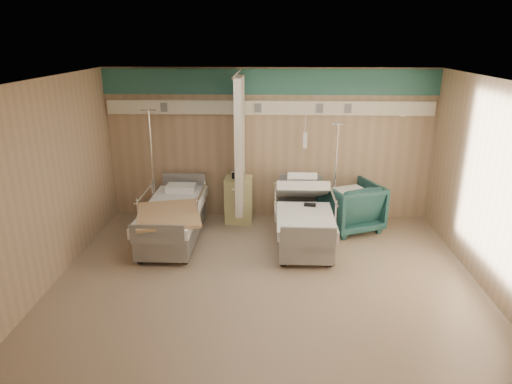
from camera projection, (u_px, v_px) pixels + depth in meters
ground at (266, 279)px, 6.56m from camera, size 6.00×5.00×0.00m
room_walls at (265, 149)px, 6.19m from camera, size 6.04×5.04×2.82m
bed_right at (303, 225)px, 7.66m from camera, size 1.00×2.16×0.63m
bed_left at (173, 223)px, 7.74m from camera, size 1.00×2.16×0.63m
bedside_cabinet at (239, 199)px, 8.52m from camera, size 0.50×0.48×0.85m
visitor_armchair at (351, 206)px, 8.16m from camera, size 1.22×1.24×0.87m
waffle_blanket at (351, 182)px, 7.99m from camera, size 0.70×0.67×0.06m
iv_stand_right at (333, 206)px, 8.29m from camera, size 0.34×0.34×1.90m
iv_stand_left at (155, 201)px, 8.42m from camera, size 0.38×0.38×2.13m
call_remote at (310, 205)px, 7.60m from camera, size 0.21×0.12×0.04m
tan_blanket at (168, 214)px, 7.19m from camera, size 1.21×1.39×0.04m
toiletry_bag at (238, 175)px, 8.34m from camera, size 0.23×0.17×0.12m
white_cup at (234, 175)px, 8.35m from camera, size 0.11×0.11×0.12m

